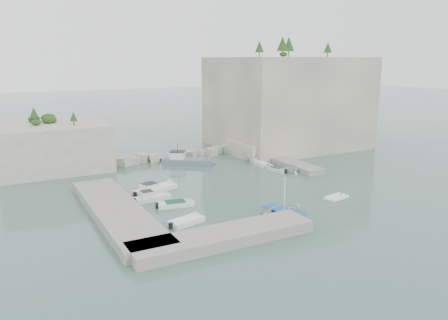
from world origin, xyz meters
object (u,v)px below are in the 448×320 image
inflatable_dinghy (336,199)px  work_boat (188,164)px  motorboat_e (186,224)px  motorboat_a (155,191)px  tender_east_a (292,172)px  tender_east_c (262,165)px  motorboat_c (175,206)px  tender_east_d (257,162)px  rowboat (284,214)px  motorboat_b (152,200)px  tender_east_b (277,171)px

inflatable_dinghy → work_boat: work_boat is taller
motorboat_e → motorboat_a: bearing=69.8°
tender_east_a → tender_east_c: 6.15m
motorboat_c → tender_east_d: tender_east_d is taller
motorboat_e → tender_east_c: size_ratio=0.89×
motorboat_a → tender_east_c: size_ratio=1.43×
rowboat → motorboat_c: bearing=36.5°
tender_east_c → work_boat: bearing=62.2°
rowboat → inflatable_dinghy: (8.80, 1.40, 0.00)m
tender_east_d → tender_east_a: bearing=-145.1°
tender_east_c → tender_east_a: bearing=-158.6°
motorboat_c → tender_east_a: 22.29m
motorboat_b → tender_east_d: (22.08, 10.92, 0.00)m
motorboat_a → tender_east_a: 21.54m
motorboat_b → work_boat: work_boat is taller
inflatable_dinghy → tender_east_b: bearing=74.2°
motorboat_c → motorboat_a: (-0.08, 6.69, 0.00)m
rowboat → tender_east_b: (10.31, 16.13, 0.00)m
motorboat_e → motorboat_a: (1.00, 12.35, 0.00)m
motorboat_e → tender_east_c: (20.87, 17.66, 0.00)m
tender_east_d → inflatable_dinghy: bearing=-157.7°
tender_east_b → motorboat_b: bearing=92.1°
motorboat_c → work_boat: 21.06m
tender_east_d → rowboat: bearing=-177.8°
motorboat_e → inflatable_dinghy: bearing=-19.0°
rowboat → inflatable_dinghy: size_ratio=1.69×
inflatable_dinghy → rowboat: bearing=179.1°
inflatable_dinghy → tender_east_c: (1.47, 18.80, 0.00)m
motorboat_e → tender_east_d: bearing=27.3°
inflatable_dinghy → tender_east_a: tender_east_a is taller
motorboat_e → motorboat_b: bearing=77.7°
tender_east_c → motorboat_b: bearing=117.5°
motorboat_c → inflatable_dinghy: 19.54m
tender_east_d → work_boat: (-10.74, 4.31, 0.00)m
motorboat_b → tender_east_c: size_ratio=1.03×
motorboat_a → work_boat: 15.48m
motorboat_c → tender_east_d: 25.00m
tender_east_a → tender_east_d: size_ratio=0.64×
tender_east_b → tender_east_c: 4.08m
motorboat_e → tender_east_c: bearing=24.6°
motorboat_a → work_boat: size_ratio=0.75×
tender_east_b → inflatable_dinghy: bearing=164.4°
tender_east_a → work_boat: (-11.72, 12.60, 0.00)m
rowboat → tender_east_a: size_ratio=1.76×
motorboat_e → motorboat_a: size_ratio=0.63×
tender_east_d → motorboat_a: bearing=138.6°
motorboat_b → tender_east_c: bearing=16.0°
tender_east_b → tender_east_a: bearing=-148.4°
motorboat_b → tender_east_a: (23.06, 2.64, 0.00)m
rowboat → work_boat: work_boat is taller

